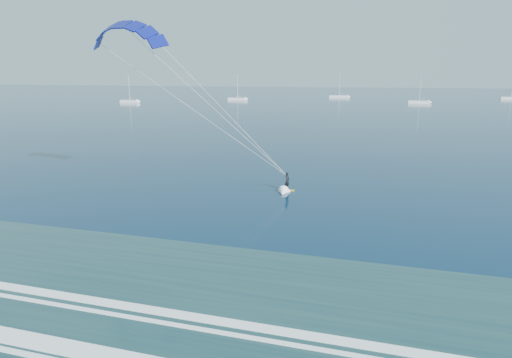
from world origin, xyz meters
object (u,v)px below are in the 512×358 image
at_px(kitesurfer_rig, 209,104).
at_px(sailboat_3, 419,102).
at_px(sailboat_4, 511,98).
at_px(sailboat_1, 238,99).
at_px(sailboat_0, 130,101).
at_px(sailboat_2, 339,96).

distance_m(kitesurfer_rig, sailboat_3, 166.32).
bearing_deg(kitesurfer_rig, sailboat_4, 71.43).
distance_m(kitesurfer_rig, sailboat_4, 224.40).
bearing_deg(sailboat_4, sailboat_1, -159.72).
xyz_separation_m(sailboat_0, sailboat_1, (37.77, 32.66, 0.01)).
distance_m(sailboat_0, sailboat_1, 49.94).
height_order(sailboat_1, sailboat_4, sailboat_4).
bearing_deg(sailboat_4, sailboat_2, -174.80).
relative_size(sailboat_0, sailboat_1, 0.93).
bearing_deg(sailboat_4, kitesurfer_rig, -108.57).
height_order(sailboat_0, sailboat_1, sailboat_1).
xyz_separation_m(sailboat_2, sailboat_3, (38.12, -41.07, -0.01)).
bearing_deg(sailboat_0, sailboat_4, 25.81).
relative_size(sailboat_0, sailboat_4, 0.91).
distance_m(sailboat_0, sailboat_3, 122.96).
xyz_separation_m(kitesurfer_rig, sailboat_1, (-54.66, 165.98, -8.29)).
relative_size(sailboat_1, sailboat_4, 0.97).
bearing_deg(sailboat_2, sailboat_4, 5.20).
bearing_deg(sailboat_2, kitesurfer_rig, -86.80).
relative_size(kitesurfer_rig, sailboat_0, 1.68).
bearing_deg(kitesurfer_rig, sailboat_2, 93.20).
height_order(sailboat_2, sailboat_3, sailboat_2).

